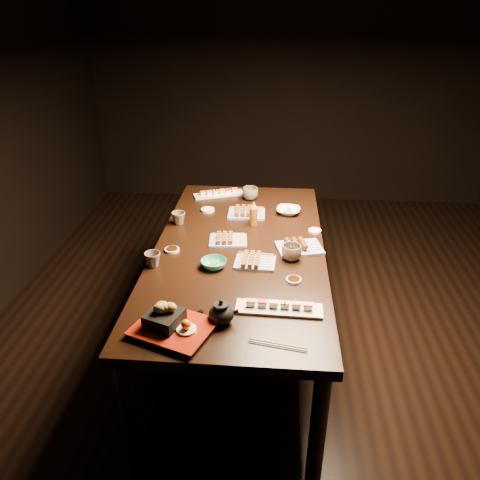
{
  "coord_description": "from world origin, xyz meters",
  "views": [
    {
      "loc": [
        -0.13,
        -2.26,
        1.94
      ],
      "look_at": [
        -0.31,
        -0.02,
        0.77
      ],
      "focal_mm": 35.0,
      "sensor_mm": 36.0,
      "label": 1
    }
  ],
  "objects_px": {
    "yakitori_plate_center": "(228,238)",
    "sushi_platter_near": "(279,306)",
    "yakitori_plate_left": "(247,211)",
    "condiment_bottle": "(254,213)",
    "yakitori_plate_right": "(255,259)",
    "teacup_mid_right": "(292,252)",
    "dining_table": "(239,305)",
    "edamame_bowl_cream": "(288,211)",
    "edamame_bowl_green": "(214,264)",
    "sushi_platter_far": "(219,192)",
    "teacup_far_left": "(179,218)",
    "tempura_tray": "(173,320)",
    "teapot": "(221,311)",
    "teacup_near_left": "(153,260)",
    "teacup_far_right": "(250,194)"
  },
  "relations": [
    {
      "from": "teacup_far_right",
      "to": "sushi_platter_near",
      "type": "bearing_deg",
      "value": -80.71
    },
    {
      "from": "sushi_platter_near",
      "to": "teacup_near_left",
      "type": "bearing_deg",
      "value": 154.66
    },
    {
      "from": "dining_table",
      "to": "tempura_tray",
      "type": "distance_m",
      "value": 0.87
    },
    {
      "from": "yakitori_plate_center",
      "to": "teacup_far_right",
      "type": "xyz_separation_m",
      "value": [
        0.08,
        0.61,
        0.02
      ]
    },
    {
      "from": "yakitori_plate_right",
      "to": "yakitori_plate_left",
      "type": "xyz_separation_m",
      "value": [
        -0.08,
        0.59,
        0.0
      ]
    },
    {
      "from": "edamame_bowl_green",
      "to": "teapot",
      "type": "height_order",
      "value": "teapot"
    },
    {
      "from": "sushi_platter_far",
      "to": "teacup_far_left",
      "type": "xyz_separation_m",
      "value": [
        -0.18,
        -0.47,
        0.02
      ]
    },
    {
      "from": "tempura_tray",
      "to": "teapot",
      "type": "bearing_deg",
      "value": 42.77
    },
    {
      "from": "sushi_platter_far",
      "to": "edamame_bowl_green",
      "type": "height_order",
      "value": "sushi_platter_far"
    },
    {
      "from": "yakitori_plate_left",
      "to": "condiment_bottle",
      "type": "bearing_deg",
      "value": -71.3
    },
    {
      "from": "teacup_far_right",
      "to": "teapot",
      "type": "distance_m",
      "value": 1.32
    },
    {
      "from": "edamame_bowl_green",
      "to": "teacup_near_left",
      "type": "xyz_separation_m",
      "value": [
        -0.3,
        -0.01,
        0.02
      ]
    },
    {
      "from": "teacup_near_left",
      "to": "teacup_far_left",
      "type": "height_order",
      "value": "same"
    },
    {
      "from": "yakitori_plate_center",
      "to": "sushi_platter_near",
      "type": "bearing_deg",
      "value": -69.89
    },
    {
      "from": "teacup_far_right",
      "to": "teacup_far_left",
      "type": "bearing_deg",
      "value": -133.93
    },
    {
      "from": "sushi_platter_near",
      "to": "edamame_bowl_green",
      "type": "height_order",
      "value": "sushi_platter_near"
    },
    {
      "from": "dining_table",
      "to": "yakitori_plate_left",
      "type": "height_order",
      "value": "yakitori_plate_left"
    },
    {
      "from": "tempura_tray",
      "to": "teacup_near_left",
      "type": "xyz_separation_m",
      "value": [
        -0.21,
        0.5,
        -0.02
      ]
    },
    {
      "from": "yakitori_plate_left",
      "to": "condiment_bottle",
      "type": "height_order",
      "value": "condiment_bottle"
    },
    {
      "from": "yakitori_plate_left",
      "to": "condiment_bottle",
      "type": "xyz_separation_m",
      "value": [
        0.05,
        -0.14,
        0.05
      ]
    },
    {
      "from": "yakitori_plate_center",
      "to": "yakitori_plate_left",
      "type": "xyz_separation_m",
      "value": [
        0.08,
        0.36,
        0.0
      ]
    },
    {
      "from": "edamame_bowl_cream",
      "to": "yakitori_plate_left",
      "type": "bearing_deg",
      "value": -170.33
    },
    {
      "from": "yakitori_plate_left",
      "to": "sushi_platter_near",
      "type": "bearing_deg",
      "value": -79.31
    },
    {
      "from": "teacup_far_left",
      "to": "condiment_bottle",
      "type": "height_order",
      "value": "condiment_bottle"
    },
    {
      "from": "sushi_platter_near",
      "to": "teacup_near_left",
      "type": "distance_m",
      "value": 0.7
    },
    {
      "from": "teacup_far_left",
      "to": "edamame_bowl_green",
      "type": "bearing_deg",
      "value": -60.48
    },
    {
      "from": "yakitori_plate_center",
      "to": "teacup_mid_right",
      "type": "xyz_separation_m",
      "value": [
        0.34,
        -0.17,
        0.01
      ]
    },
    {
      "from": "sushi_platter_near",
      "to": "teacup_far_left",
      "type": "relative_size",
      "value": 4.63
    },
    {
      "from": "sushi_platter_far",
      "to": "edamame_bowl_cream",
      "type": "xyz_separation_m",
      "value": [
        0.46,
        -0.26,
        -0.0
      ]
    },
    {
      "from": "sushi_platter_far",
      "to": "condiment_bottle",
      "type": "bearing_deg",
      "value": 99.82
    },
    {
      "from": "yakitori_plate_left",
      "to": "teacup_near_left",
      "type": "distance_m",
      "value": 0.78
    },
    {
      "from": "teacup_near_left",
      "to": "sushi_platter_near",
      "type": "bearing_deg",
      "value": -26.95
    },
    {
      "from": "yakitori_plate_right",
      "to": "edamame_bowl_cream",
      "type": "xyz_separation_m",
      "value": [
        0.17,
        0.63,
        -0.01
      ]
    },
    {
      "from": "yakitori_plate_left",
      "to": "teacup_far_right",
      "type": "xyz_separation_m",
      "value": [
        0.01,
        0.25,
        0.01
      ]
    },
    {
      "from": "teapot",
      "to": "condiment_bottle",
      "type": "bearing_deg",
      "value": 79.36
    },
    {
      "from": "edamame_bowl_green",
      "to": "teacup_far_left",
      "type": "relative_size",
      "value": 1.59
    },
    {
      "from": "dining_table",
      "to": "yakitori_plate_center",
      "type": "relative_size",
      "value": 8.89
    },
    {
      "from": "yakitori_plate_center",
      "to": "edamame_bowl_cream",
      "type": "bearing_deg",
      "value": 46.03
    },
    {
      "from": "sushi_platter_far",
      "to": "teacup_far_left",
      "type": "relative_size",
      "value": 4.19
    },
    {
      "from": "edamame_bowl_cream",
      "to": "dining_table",
      "type": "bearing_deg",
      "value": -119.53
    },
    {
      "from": "dining_table",
      "to": "yakitori_plate_center",
      "type": "height_order",
      "value": "yakitori_plate_center"
    },
    {
      "from": "edamame_bowl_green",
      "to": "condiment_bottle",
      "type": "xyz_separation_m",
      "value": [
        0.17,
        0.5,
        0.05
      ]
    },
    {
      "from": "teacup_mid_right",
      "to": "teacup_far_left",
      "type": "height_order",
      "value": "teacup_mid_right"
    },
    {
      "from": "dining_table",
      "to": "edamame_bowl_cream",
      "type": "xyz_separation_m",
      "value": [
        0.27,
        0.47,
        0.39
      ]
    },
    {
      "from": "teacup_far_right",
      "to": "teapot",
      "type": "relative_size",
      "value": 0.84
    },
    {
      "from": "edamame_bowl_cream",
      "to": "teacup_far_right",
      "type": "xyz_separation_m",
      "value": [
        -0.25,
        0.21,
        0.02
      ]
    },
    {
      "from": "yakitori_plate_center",
      "to": "teapot",
      "type": "bearing_deg",
      "value": -91.06
    },
    {
      "from": "teacup_mid_right",
      "to": "condiment_bottle",
      "type": "relative_size",
      "value": 0.69
    },
    {
      "from": "sushi_platter_far",
      "to": "yakitori_plate_right",
      "type": "relative_size",
      "value": 1.67
    },
    {
      "from": "yakitori_plate_right",
      "to": "teacup_mid_right",
      "type": "bearing_deg",
      "value": 21.2
    }
  ]
}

